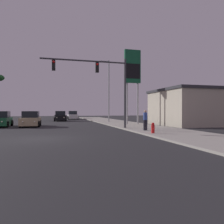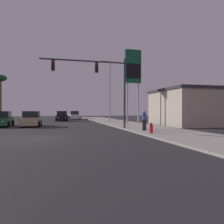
{
  "view_description": "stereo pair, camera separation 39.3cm",
  "coord_description": "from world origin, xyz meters",
  "px_view_note": "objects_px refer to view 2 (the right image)",
  "views": [
    {
      "loc": [
        0.77,
        -14.01,
        1.73
      ],
      "look_at": [
        6.92,
        8.6,
        1.59
      ],
      "focal_mm": 35.0,
      "sensor_mm": 36.0,
      "label": 1
    },
    {
      "loc": [
        1.14,
        -14.11,
        1.73
      ],
      "look_at": [
        6.92,
        8.6,
        1.59
      ],
      "focal_mm": 35.0,
      "sensor_mm": 36.0,
      "label": 2
    }
  ],
  "objects_px": {
    "car_white": "(74,115)",
    "pedestrian_on_sidewalk": "(144,119)",
    "car_tan": "(31,120)",
    "traffic_light_mast": "(101,78)",
    "gas_station_sign": "(133,71)",
    "car_black": "(62,116)",
    "fire_hydrant": "(151,128)",
    "street_lamp": "(109,88)",
    "palm_tree_far": "(1,81)",
    "car_green": "(2,120)"
  },
  "relations": [
    {
      "from": "pedestrian_on_sidewalk",
      "to": "car_tan",
      "type": "bearing_deg",
      "value": 137.86
    },
    {
      "from": "pedestrian_on_sidewalk",
      "to": "street_lamp",
      "type": "bearing_deg",
      "value": 88.12
    },
    {
      "from": "car_white",
      "to": "gas_station_sign",
      "type": "relative_size",
      "value": 0.48
    },
    {
      "from": "car_black",
      "to": "pedestrian_on_sidewalk",
      "type": "distance_m",
      "value": 22.12
    },
    {
      "from": "car_tan",
      "to": "traffic_light_mast",
      "type": "relative_size",
      "value": 0.56
    },
    {
      "from": "traffic_light_mast",
      "to": "gas_station_sign",
      "type": "bearing_deg",
      "value": 47.16
    },
    {
      "from": "car_black",
      "to": "car_green",
      "type": "xyz_separation_m",
      "value": [
        -6.61,
        -11.93,
        0.0
      ]
    },
    {
      "from": "car_black",
      "to": "car_tan",
      "type": "distance_m",
      "value": 12.98
    },
    {
      "from": "car_white",
      "to": "palm_tree_far",
      "type": "relative_size",
      "value": 0.48
    },
    {
      "from": "gas_station_sign",
      "to": "fire_hydrant",
      "type": "height_order",
      "value": "gas_station_sign"
    },
    {
      "from": "car_tan",
      "to": "pedestrian_on_sidewalk",
      "type": "bearing_deg",
      "value": 139.85
    },
    {
      "from": "car_tan",
      "to": "traffic_light_mast",
      "type": "xyz_separation_m",
      "value": [
        6.68,
        -5.75,
        3.99
      ]
    },
    {
      "from": "car_green",
      "to": "palm_tree_far",
      "type": "bearing_deg",
      "value": -78.41
    },
    {
      "from": "car_tan",
      "to": "pedestrian_on_sidewalk",
      "type": "height_order",
      "value": "pedestrian_on_sidewalk"
    },
    {
      "from": "fire_hydrant",
      "to": "palm_tree_far",
      "type": "height_order",
      "value": "palm_tree_far"
    },
    {
      "from": "car_white",
      "to": "pedestrian_on_sidewalk",
      "type": "distance_m",
      "value": 28.4
    },
    {
      "from": "street_lamp",
      "to": "pedestrian_on_sidewalk",
      "type": "bearing_deg",
      "value": -91.88
    },
    {
      "from": "pedestrian_on_sidewalk",
      "to": "palm_tree_far",
      "type": "distance_m",
      "value": 36.81
    },
    {
      "from": "car_white",
      "to": "gas_station_sign",
      "type": "distance_m",
      "value": 21.35
    },
    {
      "from": "fire_hydrant",
      "to": "car_tan",
      "type": "bearing_deg",
      "value": 130.08
    },
    {
      "from": "palm_tree_far",
      "to": "car_white",
      "type": "bearing_deg",
      "value": -12.71
    },
    {
      "from": "car_white",
      "to": "palm_tree_far",
      "type": "bearing_deg",
      "value": -12.86
    },
    {
      "from": "car_black",
      "to": "car_green",
      "type": "height_order",
      "value": "same"
    },
    {
      "from": "car_black",
      "to": "fire_hydrant",
      "type": "height_order",
      "value": "car_black"
    },
    {
      "from": "car_green",
      "to": "fire_hydrant",
      "type": "relative_size",
      "value": 5.7
    },
    {
      "from": "palm_tree_far",
      "to": "street_lamp",
      "type": "bearing_deg",
      "value": -42.8
    },
    {
      "from": "car_tan",
      "to": "street_lamp",
      "type": "relative_size",
      "value": 0.48
    },
    {
      "from": "car_tan",
      "to": "fire_hydrant",
      "type": "relative_size",
      "value": 5.71
    },
    {
      "from": "gas_station_sign",
      "to": "palm_tree_far",
      "type": "bearing_deg",
      "value": 130.86
    },
    {
      "from": "traffic_light_mast",
      "to": "fire_hydrant",
      "type": "xyz_separation_m",
      "value": [
        2.58,
        -5.25,
        -4.26
      ]
    },
    {
      "from": "traffic_light_mast",
      "to": "car_white",
      "type": "bearing_deg",
      "value": 91.07
    },
    {
      "from": "street_lamp",
      "to": "pedestrian_on_sidewalk",
      "type": "relative_size",
      "value": 5.39
    },
    {
      "from": "street_lamp",
      "to": "palm_tree_far",
      "type": "height_order",
      "value": "street_lamp"
    },
    {
      "from": "car_green",
      "to": "traffic_light_mast",
      "type": "relative_size",
      "value": 0.56
    },
    {
      "from": "fire_hydrant",
      "to": "pedestrian_on_sidewalk",
      "type": "distance_m",
      "value": 2.36
    },
    {
      "from": "palm_tree_far",
      "to": "car_green",
      "type": "bearing_deg",
      "value": -76.95
    },
    {
      "from": "car_green",
      "to": "pedestrian_on_sidewalk",
      "type": "relative_size",
      "value": 2.59
    },
    {
      "from": "gas_station_sign",
      "to": "car_green",
      "type": "bearing_deg",
      "value": 176.52
    },
    {
      "from": "gas_station_sign",
      "to": "car_white",
      "type": "bearing_deg",
      "value": 105.5
    },
    {
      "from": "palm_tree_far",
      "to": "car_black",
      "type": "bearing_deg",
      "value": -40.99
    },
    {
      "from": "car_green",
      "to": "traffic_light_mast",
      "type": "distance_m",
      "value": 12.3
    },
    {
      "from": "car_black",
      "to": "street_lamp",
      "type": "xyz_separation_m",
      "value": [
        6.63,
        -6.81,
        4.36
      ]
    },
    {
      "from": "pedestrian_on_sidewalk",
      "to": "palm_tree_far",
      "type": "relative_size",
      "value": 0.19
    },
    {
      "from": "car_green",
      "to": "street_lamp",
      "type": "relative_size",
      "value": 0.48
    },
    {
      "from": "car_tan",
      "to": "pedestrian_on_sidewalk",
      "type": "distance_m",
      "value": 13.04
    },
    {
      "from": "car_black",
      "to": "traffic_light_mast",
      "type": "xyz_separation_m",
      "value": [
        3.17,
        -18.24,
        3.99
      ]
    },
    {
      "from": "traffic_light_mast",
      "to": "gas_station_sign",
      "type": "height_order",
      "value": "gas_station_sign"
    },
    {
      "from": "car_white",
      "to": "car_green",
      "type": "xyz_separation_m",
      "value": [
        -9.31,
        -18.88,
        0.0
      ]
    },
    {
      "from": "gas_station_sign",
      "to": "car_black",
      "type": "bearing_deg",
      "value": 122.52
    },
    {
      "from": "car_white",
      "to": "car_green",
      "type": "bearing_deg",
      "value": 63.61
    }
  ]
}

